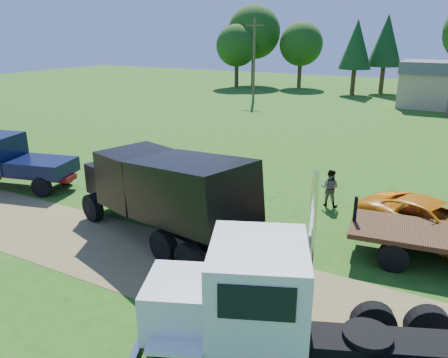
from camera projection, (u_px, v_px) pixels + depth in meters
The scene contains 10 objects.
ground at pixel (190, 272), 14.47m from camera, with size 140.00×140.00×0.00m, color #205211.
dirt_track at pixel (190, 272), 14.47m from camera, with size 120.00×4.20×0.01m, color brown.
white_semi_tractor at pixel (261, 308), 9.90m from camera, with size 7.85×5.15×4.70m.
black_dump_truck at pixel (164, 190), 16.13m from camera, with size 8.59×4.73×3.65m.
navy_truck at pixel (10, 161), 22.04m from camera, with size 6.26×3.46×2.67m.
orange_pickup at pixel (432, 222), 16.40m from camera, with size 2.55×5.53×1.54m, color orange.
spectator_a at pixel (193, 308), 11.26m from camera, with size 0.57×0.37×1.56m, color #999999.
spectator_b at pixel (330, 188), 19.69m from camera, with size 0.84×0.65×1.72m, color #999999.
tan_shed at pixel (432, 84), 45.14m from camera, with size 6.20×5.40×4.70m.
tree_row at pixel (448, 37), 51.40m from camera, with size 58.64×11.31×11.64m.
Camera 1 is at (7.08, -10.63, 7.55)m, focal length 35.00 mm.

